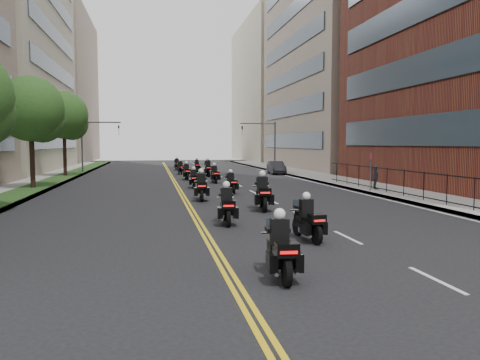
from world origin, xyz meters
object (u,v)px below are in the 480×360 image
Objects in this scene: motorcycle_3 at (263,195)px; motorcycle_10 at (181,168)px; motorcycle_12 at (177,165)px; parked_sedan at (276,168)px; motorcycle_6 at (194,179)px; motorcycle_4 at (201,188)px; motorcycle_1 at (308,221)px; motorcycle_7 at (214,175)px; motorcycle_2 at (227,207)px; motorcycle_11 at (197,166)px; motorcycle_5 at (231,184)px; motorcycle_8 at (187,172)px; motorcycle_9 at (208,169)px; motorcycle_0 at (281,251)px; pedestrian_c at (376,177)px.

motorcycle_10 is at bearing 101.54° from motorcycle_3.
parked_sedan is (9.74, -9.12, 0.03)m from motorcycle_12.
motorcycle_4 is at bearing -89.41° from motorcycle_6.
motorcycle_7 is (-0.06, 22.78, 0.01)m from motorcycle_1.
motorcycle_2 is 34.32m from motorcycle_11.
motorcycle_12 is at bearing 90.95° from motorcycle_5.
motorcycle_8 reaches higher than motorcycle_5.
motorcycle_10 is at bearing -115.04° from motorcycle_11.
motorcycle_9 reaches higher than motorcycle_4.
motorcycle_5 is at bearing -87.56° from motorcycle_11.
motorcycle_7 is 11.31m from motorcycle_10.
motorcycle_6 is at bearing 92.31° from motorcycle_4.
motorcycle_0 is 37.87m from motorcycle_10.
motorcycle_10 is at bearing 92.49° from motorcycle_6.
motorcycle_6 is at bearing -118.22° from motorcycle_7.
motorcycle_5 is (-0.22, 7.78, -0.14)m from motorcycle_3.
motorcycle_0 reaches higher than motorcycle_12.
motorcycle_4 is 1.17× the size of motorcycle_5.
pedestrian_c is at bearing 46.61° from motorcycle_2.
motorcycle_5 is 19.16m from motorcycle_10.
pedestrian_c is (11.54, -27.53, 0.29)m from motorcycle_12.
motorcycle_1 is 33.37m from parked_sedan.
motorcycle_4 is 4.11m from motorcycle_5.
motorcycle_4 is at bearing 126.24° from motorcycle_3.
motorcycle_5 is at bearing -82.46° from motorcycle_8.
motorcycle_8 is (-1.99, 11.54, 0.04)m from motorcycle_5.
motorcycle_0 reaches higher than motorcycle_5.
motorcycle_11 reaches higher than motorcycle_1.
motorcycle_12 is (0.00, 22.88, 0.03)m from motorcycle_6.
pedestrian_c is at bearing -44.38° from motorcycle_7.
motorcycle_3 is 1.16× the size of motorcycle_7.
motorcycle_6 is 0.85× the size of motorcycle_9.
motorcycle_0 reaches higher than motorcycle_10.
motorcycle_1 is 0.53× the size of parked_sedan.
motorcycle_5 is 0.94× the size of motorcycle_8.
pedestrian_c is (9.21, -15.91, 0.21)m from motorcycle_9.
motorcycle_1 is 0.84× the size of motorcycle_3.
motorcycle_7 is at bearing 66.06° from motorcycle_6.
motorcycle_12 is 1.40× the size of pedestrian_c.
motorcycle_10 is (-2.28, 26.83, -0.12)m from motorcycle_3.
motorcycle_11 is at bearing 54.64° from motorcycle_10.
motorcycle_12 is at bearing 120.60° from motorcycle_11.
motorcycle_12 reaches higher than motorcycle_6.
motorcycle_8 is at bearing 94.15° from motorcycle_0.
motorcycle_3 reaches higher than motorcycle_1.
motorcycle_0 is at bearing -96.14° from motorcycle_7.
motorcycle_3 is at bearing 83.04° from motorcycle_1.
motorcycle_4 is (-2.29, 11.42, 0.08)m from motorcycle_1.
pedestrian_c is at bearing -60.57° from motorcycle_9.
motorcycle_0 is 0.91× the size of motorcycle_9.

